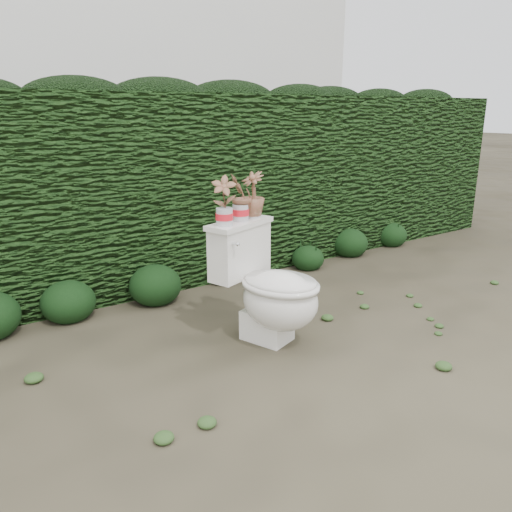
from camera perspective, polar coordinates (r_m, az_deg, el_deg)
ground at (r=3.48m, az=2.14°, el=-8.63°), size 60.00×60.00×0.00m
hedge at (r=4.58m, az=-9.86°, el=7.75°), size 8.00×1.00×1.60m
house_wall at (r=8.89m, az=-19.27°, el=18.96°), size 8.00×3.50×4.00m
toilet at (r=3.22m, az=1.58°, el=-3.85°), size 0.66×0.79×0.78m
potted_plant_left at (r=3.09m, az=-3.67°, el=6.17°), size 0.19×0.18×0.29m
potted_plant_center at (r=3.22m, az=-1.79°, el=6.58°), size 0.21×0.20×0.29m
potted_plant_right at (r=3.32m, az=-0.42°, el=6.89°), size 0.19×0.19×0.29m
liriope_clump_2 at (r=3.88m, az=-20.71°, el=-4.54°), size 0.39×0.39×0.31m
liriope_clump_3 at (r=4.02m, az=-11.47°, el=-2.91°), size 0.41×0.41×0.33m
liriope_clump_4 at (r=4.41m, az=-3.75°, el=-1.36°), size 0.32×0.32×0.26m
liriope_clump_5 at (r=4.81m, az=5.95°, el=0.05°), size 0.31×0.31×0.25m
liriope_clump_6 at (r=5.31m, az=10.62°, el=1.77°), size 0.39×0.39×0.31m
liriope_clump_7 at (r=5.81m, az=15.18°, el=2.60°), size 0.35×0.35×0.28m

